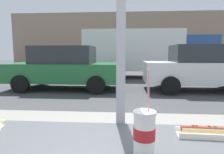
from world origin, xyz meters
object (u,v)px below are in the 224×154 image
parked_car_white (201,68)px  box_truck (146,51)px  soda_cup_left (144,133)px  hotdog_tray_near (206,132)px  parked_car_green (65,67)px

parked_car_white → box_truck: bearing=112.4°
soda_cup_left → parked_car_white: bearing=67.9°
soda_cup_left → box_truck: box_truck is taller
hotdog_tray_near → parked_car_white: size_ratio=0.07×
hotdog_tray_near → box_truck: size_ratio=0.04×
hotdog_tray_near → parked_car_green: size_ratio=0.06×
soda_cup_left → parked_car_green: size_ratio=0.08×
soda_cup_left → parked_car_white: (2.71, 6.67, -0.23)m
parked_car_white → box_truck: 4.37m
box_truck → hotdog_tray_near: bearing=-94.1°
hotdog_tray_near → parked_car_white: parked_car_white is taller
soda_cup_left → parked_car_white: 7.21m
hotdog_tray_near → box_truck: box_truck is taller
hotdog_tray_near → parked_car_white: 6.91m
soda_cup_left → box_truck: 10.74m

